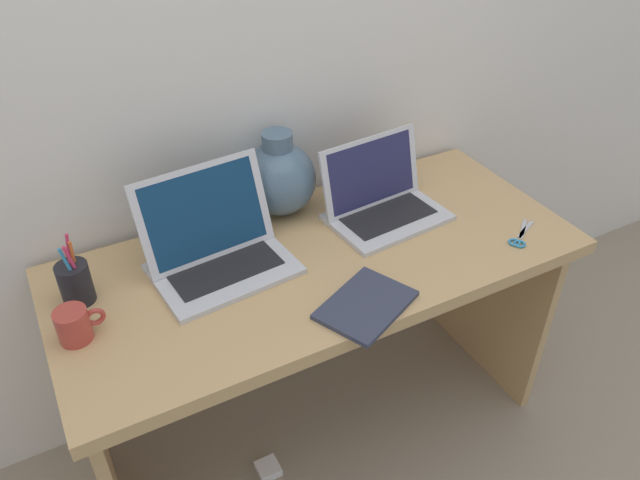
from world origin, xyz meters
The scene contains 11 objects.
ground_plane centered at (0.00, 0.00, 0.00)m, with size 6.00×6.00×0.00m, color gray.
back_wall centered at (0.00, 0.35, 1.20)m, with size 4.40×0.04×2.40m, color silver.
desk centered at (0.00, 0.00, 0.58)m, with size 1.43×0.63×0.74m.
laptop_left centered at (-0.26, 0.10, 0.81)m, with size 0.38×0.29×0.26m.
laptop_right centered at (0.25, 0.10, 0.80)m, with size 0.36×0.26×0.22m.
green_vase centered at (0.00, 0.25, 0.85)m, with size 0.22×0.22×0.25m.
notebook_stack centered at (0.00, -0.24, 0.74)m, with size 0.23×0.17×0.01m, color #33384C.
coffee_mug centered at (-0.64, -0.01, 0.78)m, with size 0.11×0.08×0.08m.
pen_cup centered at (-0.61, 0.12, 0.79)m, with size 0.08×0.08×0.19m.
scissors centered at (0.53, -0.20, 0.74)m, with size 0.14×0.11×0.01m.
power_brick centered at (-0.23, -0.08, 0.01)m, with size 0.07×0.07×0.03m, color white.
Camera 1 is at (-0.63, -1.18, 1.76)m, focal length 34.66 mm.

